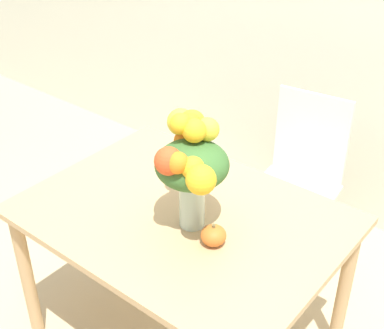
% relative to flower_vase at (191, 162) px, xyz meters
% --- Properties ---
extents(dining_table, '(1.29, 0.95, 0.76)m').
position_rel_flower_vase_xyz_m(dining_table, '(-0.07, 0.03, -0.39)').
color(dining_table, tan).
rests_on(dining_table, ground_plane).
extents(flower_vase, '(0.35, 0.31, 0.47)m').
position_rel_flower_vase_xyz_m(flower_vase, '(0.00, 0.00, 0.00)').
color(flower_vase, '#B2CCBC').
rests_on(flower_vase, dining_table).
extents(pumpkin, '(0.10, 0.10, 0.09)m').
position_rel_flower_vase_xyz_m(pumpkin, '(0.14, -0.04, -0.25)').
color(pumpkin, orange).
rests_on(pumpkin, dining_table).
extents(dining_chair_near_window, '(0.47, 0.47, 0.96)m').
position_rel_flower_vase_xyz_m(dining_chair_near_window, '(0.01, 0.91, -0.55)').
color(dining_chair_near_window, white).
rests_on(dining_chair_near_window, ground_plane).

